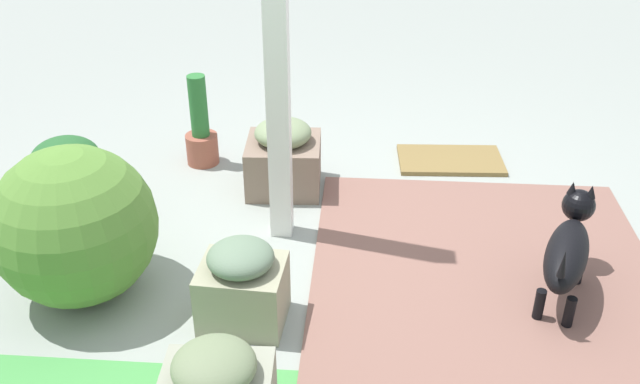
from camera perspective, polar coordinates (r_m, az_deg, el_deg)
name	(u,v)px	position (r m, az deg, el deg)	size (l,w,h in m)	color
ground_plane	(346,244)	(3.93, 2.11, -4.24)	(12.00, 12.00, 0.00)	#949B94
brick_path	(491,302)	(3.61, 13.70, -8.64)	(1.80, 2.40, 0.02)	#845C51
porch_pillar	(276,38)	(3.55, -3.57, 12.34)	(0.12, 0.12, 2.27)	white
stone_planter_nearest	(284,158)	(4.38, -2.97, 2.81)	(0.47, 0.45, 0.46)	#836C5C
stone_planter_mid	(242,285)	(3.31, -6.32, -7.54)	(0.41, 0.35, 0.44)	gray
round_shrub	(75,226)	(3.56, -19.28, -2.63)	(0.79, 0.79, 0.79)	#568534
terracotta_pot_tall	(201,133)	(4.74, -9.65, 4.76)	(0.21, 0.21, 0.62)	#99513F
terracotta_pot_broad	(67,169)	(4.34, -19.82, 1.75)	(0.39, 0.39, 0.47)	#AF6435
dog	(568,248)	(3.59, 19.50, -4.34)	(0.39, 0.71, 0.50)	black
doormat	(450,160)	(4.85, 10.53, 2.57)	(0.70, 0.41, 0.03)	olive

